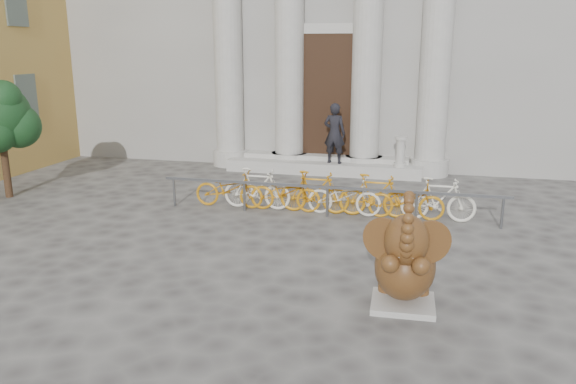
% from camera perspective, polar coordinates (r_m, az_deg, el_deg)
% --- Properties ---
extents(ground, '(80.00, 80.00, 0.00)m').
position_cam_1_polar(ground, '(8.96, -7.26, -10.66)').
color(ground, '#474442').
rests_on(ground, ground).
extents(entrance_steps, '(6.00, 1.20, 0.36)m').
position_cam_1_polar(entrance_steps, '(17.58, 3.63, 2.60)').
color(entrance_steps, '#A8A59E').
rests_on(entrance_steps, ground).
extents(elephant_statue, '(1.26, 1.39, 1.87)m').
position_cam_1_polar(elephant_statue, '(8.51, 11.80, -7.26)').
color(elephant_statue, '#A8A59E').
rests_on(elephant_statue, ground).
extents(bike_rack, '(8.00, 0.53, 1.00)m').
position_cam_1_polar(bike_rack, '(13.11, 4.14, -0.09)').
color(bike_rack, slate).
rests_on(bike_rack, ground).
extents(tree, '(1.74, 1.59, 3.02)m').
position_cam_1_polar(tree, '(16.00, -27.23, 6.85)').
color(tree, '#332114').
rests_on(tree, ground).
extents(pedestrian, '(0.72, 0.52, 1.83)m').
position_cam_1_polar(pedestrian, '(17.10, 4.75, 5.96)').
color(pedestrian, black).
rests_on(pedestrian, entrance_steps).
extents(balustrade_post, '(0.37, 0.37, 0.89)m').
position_cam_1_polar(balustrade_post, '(16.93, 11.34, 3.92)').
color(balustrade_post, '#A8A59E').
rests_on(balustrade_post, entrance_steps).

